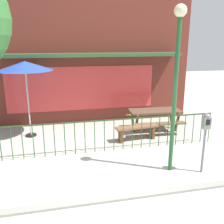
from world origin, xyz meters
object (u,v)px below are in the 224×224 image
Objects in this scene: patio_umbrella at (25,67)px; parking_meter_near at (206,127)px; picnic_table_left at (155,114)px; street_lamp at (177,68)px; patio_bench at (137,130)px.

parking_meter_near is at bearing -39.19° from patio_umbrella.
picnic_table_left is at bearing 90.22° from parking_meter_near.
patio_bench is at bearing 95.50° from street_lamp.
patio_bench is (-0.90, -0.72, -0.26)m from picnic_table_left.
patio_umbrella is at bearing 174.40° from picnic_table_left.
street_lamp is (3.61, -3.23, 0.20)m from patio_umbrella.
parking_meter_near is (4.31, -3.52, -1.18)m from patio_umbrella.
picnic_table_left is 1.24× the size of parking_meter_near.
parking_meter_near is at bearing -89.78° from picnic_table_left.
street_lamp is (-0.71, 0.28, 1.38)m from parking_meter_near.
street_lamp reaches higher than patio_umbrella.
patio_umbrella reaches higher than picnic_table_left.
street_lamp is (0.20, -2.09, 2.19)m from patio_bench.
picnic_table_left is 1.18m from patio_bench.
parking_meter_near reaches higher than picnic_table_left.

